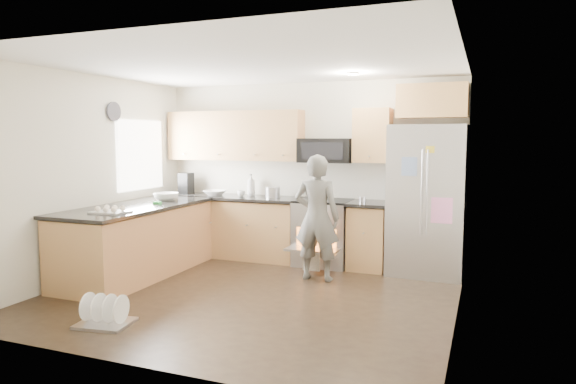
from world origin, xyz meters
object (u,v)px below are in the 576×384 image
at_px(refrigerator, 427,200).
at_px(person, 317,218).
at_px(stove_range, 324,217).
at_px(dish_rack, 105,316).

relative_size(refrigerator, person, 1.23).
xyz_separation_m(stove_range, dish_rack, (-1.25, -3.05, -0.59)).
xyz_separation_m(refrigerator, dish_rack, (-2.67, -3.06, -0.90)).
height_order(stove_range, refrigerator, refrigerator).
bearing_deg(stove_range, refrigerator, 0.29).
bearing_deg(person, refrigerator, -149.45).
bearing_deg(dish_rack, refrigerator, 48.90).
relative_size(person, dish_rack, 2.93).
bearing_deg(person, stove_range, -80.58).
bearing_deg(person, dish_rack, 56.31).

